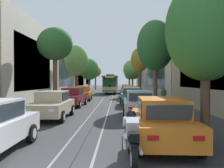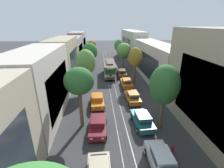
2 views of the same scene
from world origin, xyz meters
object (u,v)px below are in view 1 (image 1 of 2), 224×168
object	(u,v)px
parked_car_maroon_mid_left	(73,97)
parked_car_orange_fourth_right	(130,93)
street_tree_kerb_right_second	(155,46)
street_tree_kerb_right_fourth	(133,69)
street_tree_kerb_left_second	(55,45)
cable_car_trolley	(111,84)
parked_car_orange_near_right	(161,121)
street_tree_kerb_left_far	(95,72)
parked_car_orange_fourth_left	(83,93)
street_tree_kerb_right_near	(206,30)
pedestrian_on_left_pavement	(164,94)
parked_car_teal_mid_right	(132,97)
fire_hydrant	(161,107)
parked_car_beige_second_left	(52,105)
street_tree_kerb_right_mid	(140,61)
parked_car_orange_fifth_right	(128,91)
street_tree_kerb_left_mid	(77,61)
parked_car_brown_sixth_right	(126,89)
street_tree_kerb_right_far	(129,72)
motorcycle_with_rider	(132,138)
parked_car_white_second_right	(139,103)
street_tree_kerb_left_fourth	(89,69)

from	to	relation	value
parked_car_maroon_mid_left	parked_car_orange_fourth_right	bearing A→B (deg)	51.93
street_tree_kerb_right_second	street_tree_kerb_right_fourth	bearing A→B (deg)	90.31
street_tree_kerb_left_second	cable_car_trolley	distance (m)	20.14
parked_car_orange_near_right	street_tree_kerb_left_far	distance (m)	50.23
street_tree_kerb_left_far	parked_car_maroon_mid_left	bearing A→B (deg)	-87.34
parked_car_orange_fourth_left	street_tree_kerb_right_near	size ratio (longest dim) A/B	0.77
street_tree_kerb_left_far	street_tree_kerb_right_second	xyz separation A→B (m)	(8.85, -38.07, 0.60)
cable_car_trolley	pedestrian_on_left_pavement	size ratio (longest dim) A/B	5.86
parked_car_teal_mid_right	fire_hydrant	world-z (taller)	parked_car_teal_mid_right
parked_car_beige_second_left	cable_car_trolley	size ratio (longest dim) A/B	0.48
street_tree_kerb_right_second	street_tree_kerb_right_mid	world-z (taller)	street_tree_kerb_right_second
parked_car_orange_fifth_right	street_tree_kerb_left_mid	distance (m)	8.39
parked_car_brown_sixth_right	pedestrian_on_left_pavement	distance (m)	16.77
street_tree_kerb_left_far	fire_hydrant	xyz separation A→B (m)	(8.61, -41.98, -4.15)
street_tree_kerb_right_mid	parked_car_orange_fourth_right	bearing A→B (deg)	-104.00
street_tree_kerb_left_far	street_tree_kerb_right_far	bearing A→B (deg)	-2.98
parked_car_orange_fourth_right	parked_car_orange_fifth_right	size ratio (longest dim) A/B	1.01
parked_car_beige_second_left	street_tree_kerb_right_second	world-z (taller)	street_tree_kerb_right_second
street_tree_kerb_left_mid	motorcycle_with_rider	distance (m)	26.22
parked_car_orange_fourth_left	motorcycle_with_rider	distance (m)	19.56
parked_car_maroon_mid_left	street_tree_kerb_left_second	size ratio (longest dim) A/B	0.63
parked_car_white_second_right	parked_car_orange_fifth_right	world-z (taller)	same
street_tree_kerb_right_mid	street_tree_kerb_right_fourth	size ratio (longest dim) A/B	1.09
parked_car_maroon_mid_left	cable_car_trolley	size ratio (longest dim) A/B	0.48
parked_car_teal_mid_right	street_tree_kerb_left_mid	world-z (taller)	street_tree_kerb_left_mid
parked_car_brown_sixth_right	street_tree_kerb_right_far	xyz separation A→B (m)	(1.47, 18.52, 3.62)
parked_car_brown_sixth_right	street_tree_kerb_left_fourth	world-z (taller)	street_tree_kerb_left_fourth
parked_car_teal_mid_right	pedestrian_on_left_pavement	distance (m)	3.84
parked_car_brown_sixth_right	street_tree_kerb_right_second	xyz separation A→B (m)	(1.68, -19.10, 4.38)
parked_car_teal_mid_right	cable_car_trolley	bearing A→B (deg)	97.09
parked_car_brown_sixth_right	street_tree_kerb_right_mid	world-z (taller)	street_tree_kerb_right_mid
parked_car_orange_fourth_left	parked_car_teal_mid_right	world-z (taller)	same
parked_car_beige_second_left	parked_car_brown_sixth_right	xyz separation A→B (m)	(5.30, 25.49, 0.00)
pedestrian_on_left_pavement	cable_car_trolley	bearing A→B (deg)	107.68
street_tree_kerb_left_mid	street_tree_kerb_left_far	xyz separation A→B (m)	(0.08, 26.15, -0.40)
parked_car_beige_second_left	parked_car_brown_sixth_right	world-z (taller)	same
parked_car_white_second_right	fire_hydrant	size ratio (longest dim) A/B	5.22
parked_car_beige_second_left	parked_car_teal_mid_right	distance (m)	8.49
parked_car_beige_second_left	parked_car_maroon_mid_left	bearing A→B (deg)	90.94
parked_car_brown_sixth_right	motorcycle_with_rider	world-z (taller)	parked_car_brown_sixth_right
street_tree_kerb_right_fourth	parked_car_maroon_mid_left	bearing A→B (deg)	-104.65
street_tree_kerb_left_second	parked_car_orange_fourth_left	bearing A→B (deg)	69.84
parked_car_maroon_mid_left	parked_car_orange_fourth_right	distance (m)	8.56
street_tree_kerb_right_near	street_tree_kerb_right_fourth	xyz separation A→B (m)	(0.09, 37.86, 0.63)
parked_car_maroon_mid_left	parked_car_orange_fourth_right	xyz separation A→B (m)	(5.28, 6.74, 0.00)
parked_car_orange_near_right	parked_car_brown_sixth_right	xyz separation A→B (m)	(0.05, 30.61, 0.00)
street_tree_kerb_right_near	street_tree_kerb_right_far	size ratio (longest dim) A/B	0.89
parked_car_white_second_right	cable_car_trolley	xyz separation A→B (m)	(-2.50, 25.71, 0.86)
street_tree_kerb_right_second	parked_car_white_second_right	bearing A→B (deg)	-109.63
street_tree_kerb_left_fourth	street_tree_kerb_right_mid	size ratio (longest dim) A/B	0.94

